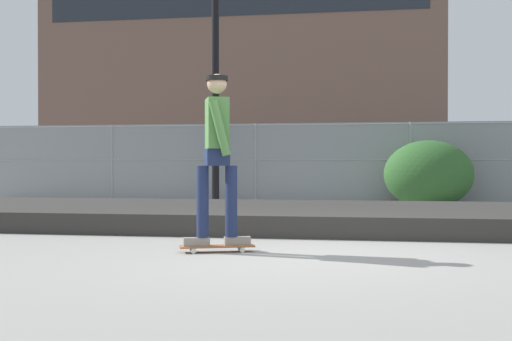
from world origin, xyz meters
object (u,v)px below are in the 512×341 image
Objects in this scene: skater at (217,147)px; parked_car_mid at (379,167)px; skateboard at (217,247)px; street_lamp at (215,11)px; shrub_left at (428,174)px; parked_car_near at (176,167)px.

skater reaches higher than parked_car_mid.
skateboard is 8.71m from street_lamp.
street_lamp is at bearing 179.42° from shrub_left.
skateboard is 0.45× the size of skater.
street_lamp is 5.74m from parked_car_near.
shrub_left is at bearing 69.05° from skater.
street_lamp is 6.20m from parked_car_mid.
skateboard is at bearing -71.46° from parked_car_near.
street_lamp reaches higher than parked_car_mid.
parked_car_near is at bearing 108.54° from skateboard.
skateboard is 0.19× the size of parked_car_mid.
shrub_left is at bearing 69.05° from skateboard.
street_lamp is 5.80m from shrub_left.
parked_car_near and parked_car_mid have the same top height.
skater is (-0.00, 0.00, 1.07)m from skateboard.
skater is at bearing -71.46° from parked_car_near.
parked_car_near is 7.83m from shrub_left.
parked_car_mid is at bearing 80.55° from skateboard.
street_lamp is at bearing 103.23° from skater.
skater is 0.42× the size of parked_car_near.
parked_car_mid reaches higher than skateboard.
skateboard is 0.45× the size of shrub_left.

